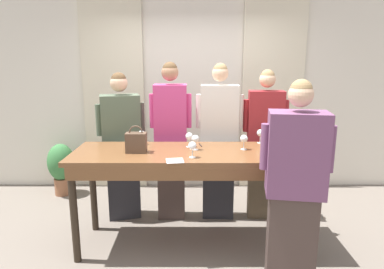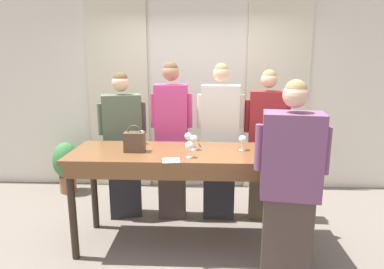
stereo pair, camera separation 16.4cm
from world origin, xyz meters
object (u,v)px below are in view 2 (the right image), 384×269
object	(u,v)px
wine_glass_center_left	(188,137)
wine_glass_front_mid	(194,139)
wine_bottle	(301,135)
tasting_bar	(192,163)
guest_striped_shirt	(266,145)
host_pouring	(289,191)
potted_plant	(66,164)
wine_glass_front_left	(141,134)
wine_glass_center_right	(243,140)
handbag	(135,141)
wine_glass_center_mid	(189,146)
guest_cream_sweater	(220,142)
guest_pink_top	(172,140)
guest_olive_jacket	(123,146)
wine_glass_front_right	(260,134)

from	to	relation	value
wine_glass_center_left	wine_glass_front_mid	bearing A→B (deg)	-60.62
wine_bottle	tasting_bar	bearing A→B (deg)	-167.31
guest_striped_shirt	host_pouring	size ratio (longest dim) A/B	1.01
host_pouring	potted_plant	size ratio (longest dim) A/B	2.38
wine_bottle	potted_plant	world-z (taller)	wine_bottle
tasting_bar	wine_glass_front_left	size ratio (longest dim) A/B	15.79
wine_glass_front_mid	wine_glass_center_right	distance (m)	0.48
host_pouring	wine_glass_center_left	bearing A→B (deg)	134.95
guest_striped_shirt	wine_glass_front_mid	bearing A→B (deg)	-144.10
potted_plant	handbag	bearing A→B (deg)	-46.67
wine_glass_center_left	wine_glass_center_mid	distance (m)	0.38
guest_striped_shirt	potted_plant	bearing A→B (deg)	165.60
wine_glass_center_mid	host_pouring	size ratio (longest dim) A/B	0.09
wine_glass_center_right	host_pouring	size ratio (longest dim) A/B	0.09
wine_glass_front_mid	wine_glass_center_left	xyz separation A→B (m)	(-0.06, 0.11, 0.00)
tasting_bar	guest_striped_shirt	world-z (taller)	guest_striped_shirt
wine_glass_center_mid	wine_glass_center_right	bearing A→B (deg)	28.61
wine_bottle	guest_cream_sweater	xyz separation A→B (m)	(-0.81, 0.42, -0.18)
wine_glass_front_mid	wine_glass_center_right	xyz separation A→B (m)	(0.48, 0.01, -0.00)
guest_pink_top	host_pouring	bearing A→B (deg)	-51.30
wine_glass_front_left	potted_plant	xyz separation A→B (m)	(-1.30, 1.06, -0.69)
handbag	guest_olive_jacket	bearing A→B (deg)	112.77
guest_pink_top	guest_cream_sweater	size ratio (longest dim) A/B	1.01
wine_glass_front_right	guest_striped_shirt	xyz separation A→B (m)	(0.12, 0.32, -0.20)
wine_glass_front_mid	guest_striped_shirt	xyz separation A→B (m)	(0.81, 0.59, -0.20)
wine_glass_center_right	host_pouring	xyz separation A→B (m)	(0.30, -0.74, -0.24)
wine_glass_front_right	wine_glass_center_mid	world-z (taller)	same
wine_glass_center_left	host_pouring	distance (m)	1.21
host_pouring	handbag	bearing A→B (deg)	154.59
wine_glass_center_right	tasting_bar	bearing A→B (deg)	-169.80
wine_glass_front_mid	guest_olive_jacket	distance (m)	1.07
guest_olive_jacket	host_pouring	world-z (taller)	host_pouring
wine_glass_front_mid	guest_pink_top	distance (m)	0.67
tasting_bar	guest_olive_jacket	xyz separation A→B (m)	(-0.84, 0.67, -0.01)
handbag	wine_glass_center_mid	distance (m)	0.57
wine_glass_center_right	wine_glass_front_right	bearing A→B (deg)	50.73
wine_bottle	wine_glass_front_right	world-z (taller)	wine_bottle
wine_bottle	wine_glass_front_mid	xyz separation A→B (m)	(-1.09, -0.17, -0.01)
handbag	guest_olive_jacket	distance (m)	0.77
guest_striped_shirt	host_pouring	xyz separation A→B (m)	(-0.03, -1.32, -0.04)
handbag	wine_glass_center_left	distance (m)	0.55
handbag	wine_glass_center_right	distance (m)	1.06
wine_glass_center_left	guest_striped_shirt	bearing A→B (deg)	28.68
wine_glass_center_right	host_pouring	world-z (taller)	host_pouring
wine_glass_center_left	handbag	bearing A→B (deg)	-158.39
wine_glass_center_mid	potted_plant	bearing A→B (deg)	139.80
wine_bottle	wine_glass_center_right	xyz separation A→B (m)	(-0.61, -0.16, -0.02)
wine_glass_center_mid	guest_striped_shirt	xyz separation A→B (m)	(0.84, 0.86, -0.20)
guest_striped_shirt	handbag	bearing A→B (deg)	-153.82
tasting_bar	wine_glass_front_right	size ratio (longest dim) A/B	15.79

